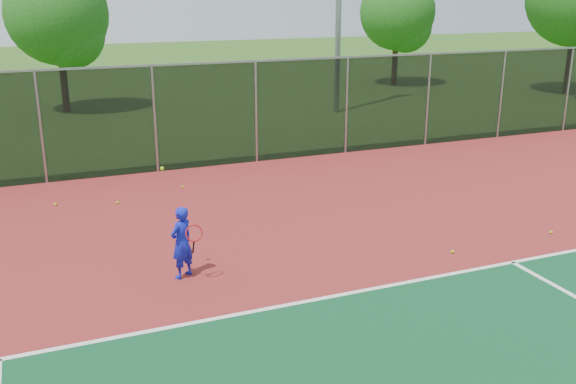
% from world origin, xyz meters
% --- Properties ---
extents(ground, '(120.00, 120.00, 0.00)m').
position_xyz_m(ground, '(0.00, 0.00, 0.00)').
color(ground, '#2A5518').
rests_on(ground, ground).
extents(court_apron, '(30.00, 20.00, 0.02)m').
position_xyz_m(court_apron, '(0.00, 2.00, 0.01)').
color(court_apron, maroon).
rests_on(court_apron, ground).
extents(fence_back, '(30.00, 0.06, 3.03)m').
position_xyz_m(fence_back, '(0.00, 12.00, 1.56)').
color(fence_back, black).
rests_on(fence_back, court_apron).
extents(tennis_player, '(0.59, 0.68, 2.07)m').
position_xyz_m(tennis_player, '(-3.95, 4.74, 0.69)').
color(tennis_player, '#131CB8').
rests_on(tennis_player, court_apron).
extents(practice_ball_0, '(0.07, 0.07, 0.07)m').
position_xyz_m(practice_ball_0, '(-5.89, 9.84, 0.06)').
color(practice_ball_0, '#A7CA17').
rests_on(practice_ball_0, court_apron).
extents(practice_ball_1, '(0.07, 0.07, 0.07)m').
position_xyz_m(practice_ball_1, '(3.81, 3.92, 0.06)').
color(practice_ball_1, '#A7CA17').
rests_on(practice_ball_1, court_apron).
extents(practice_ball_2, '(0.07, 0.07, 0.07)m').
position_xyz_m(practice_ball_2, '(-4.49, 9.44, 0.06)').
color(practice_ball_2, '#A7CA17').
rests_on(practice_ball_2, court_apron).
extents(practice_ball_3, '(0.07, 0.07, 0.07)m').
position_xyz_m(practice_ball_3, '(1.21, 3.81, 0.06)').
color(practice_ball_3, '#A7CA17').
rests_on(practice_ball_3, court_apron).
extents(practice_ball_4, '(0.07, 0.07, 0.07)m').
position_xyz_m(practice_ball_4, '(-2.72, 10.11, 0.06)').
color(practice_ball_4, '#A7CA17').
rests_on(practice_ball_4, court_apron).
extents(tree_back_left, '(4.18, 4.18, 6.14)m').
position_xyz_m(tree_back_left, '(-4.65, 22.98, 3.85)').
color(tree_back_left, '#362113').
rests_on(tree_back_left, ground).
extents(tree_back_mid, '(3.99, 3.99, 5.87)m').
position_xyz_m(tree_back_mid, '(12.56, 24.71, 3.68)').
color(tree_back_mid, '#362113').
rests_on(tree_back_mid, ground).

